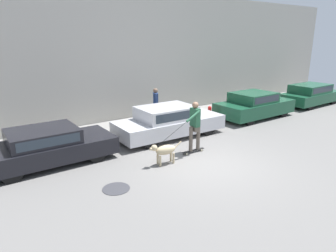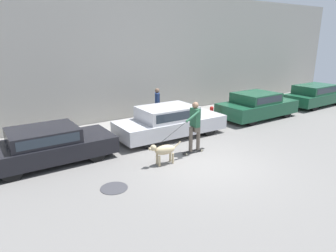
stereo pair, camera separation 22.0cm
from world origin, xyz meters
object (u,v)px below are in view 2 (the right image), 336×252
object	(u,v)px
parked_car_0	(48,145)
pedestrian_with_bag	(157,103)
dog	(164,150)
fire_hydrant	(211,114)
skateboarder	(195,124)
parked_car_1	(170,122)
parked_car_3	(315,95)
parked_car_2	(257,106)

from	to	relation	value
parked_car_0	pedestrian_with_bag	world-z (taller)	pedestrian_with_bag
dog	fire_hydrant	bearing A→B (deg)	-142.35
skateboarder	pedestrian_with_bag	world-z (taller)	skateboarder
parked_car_1	pedestrian_with_bag	xyz separation A→B (m)	(0.48, 1.71, 0.40)
parked_car_3	skateboarder	size ratio (longest dim) A/B	1.90
parked_car_3	fire_hydrant	size ratio (longest dim) A/B	5.62
parked_car_0	skateboarder	world-z (taller)	skateboarder
parked_car_2	dog	xyz separation A→B (m)	(-7.02, -2.21, -0.15)
pedestrian_with_bag	fire_hydrant	bearing A→B (deg)	6.30
parked_car_3	fire_hydrant	bearing A→B (deg)	173.57
parked_car_2	parked_car_3	distance (m)	5.14
parked_car_1	parked_car_2	bearing A→B (deg)	1.32
dog	parked_car_1	bearing A→B (deg)	-122.97
parked_car_2	pedestrian_with_bag	bearing A→B (deg)	160.62
parked_car_3	skateboarder	bearing A→B (deg)	-170.33
pedestrian_with_bag	parked_car_1	bearing A→B (deg)	-77.98
parked_car_1	parked_car_0	bearing A→B (deg)	-178.66
parked_car_0	pedestrian_with_bag	bearing A→B (deg)	18.00
parked_car_1	fire_hydrant	xyz separation A→B (m)	(2.93, 0.75, -0.22)
parked_car_1	parked_car_2	xyz separation A→B (m)	(5.27, -0.00, 0.01)
parked_car_2	dog	distance (m)	7.36
skateboarder	fire_hydrant	xyz separation A→B (m)	(3.25, 2.72, -0.65)
parked_car_2	parked_car_1	bearing A→B (deg)	-179.79
dog	parked_car_2	bearing A→B (deg)	-157.18
pedestrian_with_bag	parked_car_2	bearing A→B (deg)	8.06
parked_car_1	dog	world-z (taller)	parked_car_1
fire_hydrant	skateboarder	bearing A→B (deg)	-140.15
parked_car_0	parked_car_2	xyz separation A→B (m)	(9.99, 0.00, 0.05)
parked_car_2	dog	bearing A→B (deg)	-162.31
parked_car_2	fire_hydrant	size ratio (longest dim) A/B	5.53
parked_car_1	parked_car_3	world-z (taller)	parked_car_1
parked_car_1	dog	xyz separation A→B (m)	(-1.75, -2.21, -0.14)
pedestrian_with_bag	fire_hydrant	size ratio (longest dim) A/B	2.08
parked_car_1	parked_car_3	bearing A→B (deg)	1.32
parked_car_0	dog	size ratio (longest dim) A/B	3.52
parked_car_0	parked_car_3	bearing A→B (deg)	-0.21
parked_car_0	parked_car_2	bearing A→B (deg)	-0.20
parked_car_2	pedestrian_with_bag	xyz separation A→B (m)	(-4.80, 1.71, 0.40)
pedestrian_with_bag	parked_car_0	bearing A→B (deg)	-134.14
parked_car_1	pedestrian_with_bag	bearing A→B (deg)	75.69
fire_hydrant	dog	bearing A→B (deg)	-147.70
dog	pedestrian_with_bag	bearing A→B (deg)	-114.24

